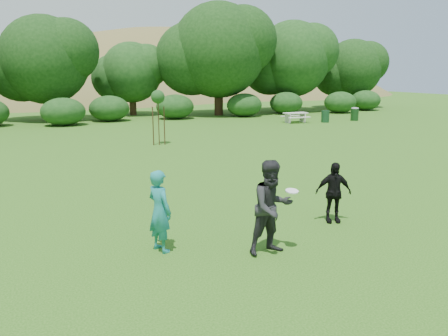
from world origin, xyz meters
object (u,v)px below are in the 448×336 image
(player_black, at_px, (333,192))
(trash_can_lidded, at_px, (355,114))
(player_teal, at_px, (160,211))
(trash_can_near, at_px, (325,116))
(player_grey, at_px, (272,207))
(picnic_table, at_px, (295,116))
(sapling, at_px, (158,98))

(player_black, relative_size, trash_can_lidded, 1.48)
(player_teal, bearing_deg, trash_can_near, -65.75)
(trash_can_near, bearing_deg, player_grey, -128.08)
(picnic_table, height_order, trash_can_lidded, trash_can_lidded)
(player_teal, relative_size, picnic_table, 0.98)
(trash_can_near, distance_m, trash_can_lidded, 2.87)
(trash_can_lidded, bearing_deg, picnic_table, 173.27)
(player_teal, xyz_separation_m, player_grey, (2.12, -1.01, 0.12))
(player_black, distance_m, trash_can_near, 23.10)
(trash_can_lidded, bearing_deg, sapling, -162.11)
(trash_can_near, bearing_deg, trash_can_lidded, 2.80)
(player_teal, height_order, sapling, sapling)
(player_teal, height_order, trash_can_near, player_teal)
(player_black, bearing_deg, sapling, 113.21)
(trash_can_lidded, bearing_deg, player_grey, -132.63)
(player_black, height_order, trash_can_near, player_black)
(player_teal, distance_m, player_grey, 2.36)
(sapling, xyz_separation_m, picnic_table, (12.13, 6.14, -1.90))
(player_black, distance_m, sapling, 13.62)
(player_grey, xyz_separation_m, sapling, (1.37, 14.60, 1.42))
(picnic_table, bearing_deg, player_black, -119.53)
(player_teal, distance_m, trash_can_near, 26.04)
(player_black, bearing_deg, trash_can_lidded, 68.56)
(player_black, bearing_deg, picnic_table, 79.38)
(sapling, bearing_deg, player_black, -85.70)
(trash_can_near, relative_size, trash_can_lidded, 0.86)
(player_teal, bearing_deg, player_grey, -138.10)
(player_teal, bearing_deg, player_black, -111.22)
(trash_can_near, height_order, picnic_table, trash_can_near)
(player_grey, relative_size, trash_can_near, 2.22)
(player_black, relative_size, trash_can_near, 1.72)
(sapling, height_order, trash_can_lidded, sapling)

